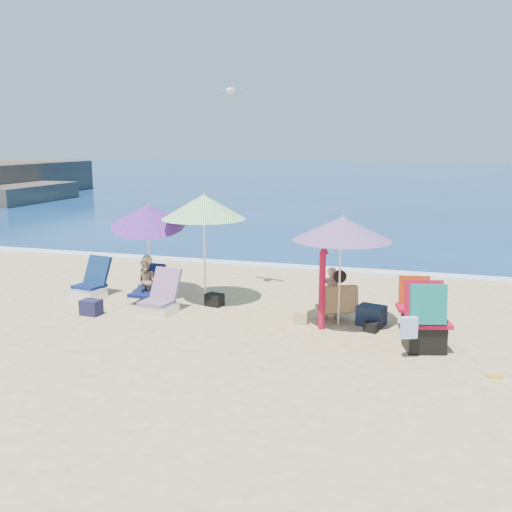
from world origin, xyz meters
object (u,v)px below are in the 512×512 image
(umbrella_turquoise, at_px, (342,229))
(camp_chair_right, at_px, (425,326))
(person_center, at_px, (334,295))
(umbrella_blue, at_px, (147,216))
(seagull, at_px, (231,91))
(furled_umbrella, at_px, (322,283))
(umbrella_striped, at_px, (204,207))
(person_left, at_px, (147,281))
(chair_rainbow, at_px, (160,301))
(camp_chair_left, at_px, (417,315))
(chair_navy, at_px, (91,286))

(umbrella_turquoise, xyz_separation_m, camp_chair_right, (1.41, -0.84, -1.32))
(umbrella_turquoise, xyz_separation_m, person_center, (-0.14, 0.26, -1.24))
(umbrella_blue, relative_size, camp_chair_right, 1.88)
(seagull, bearing_deg, furled_umbrella, -37.99)
(umbrella_striped, bearing_deg, furled_umbrella, -20.75)
(umbrella_blue, bearing_deg, furled_umbrella, -15.86)
(person_left, xyz_separation_m, seagull, (1.45, 1.03, 3.69))
(chair_rainbow, xyz_separation_m, camp_chair_left, (4.64, 0.23, 0.06))
(umbrella_striped, relative_size, chair_navy, 2.47)
(umbrella_striped, bearing_deg, seagull, 66.56)
(chair_rainbow, bearing_deg, umbrella_striped, 54.65)
(umbrella_striped, distance_m, person_left, 1.88)
(chair_rainbow, distance_m, person_center, 3.24)
(umbrella_blue, bearing_deg, umbrella_striped, -5.50)
(chair_rainbow, bearing_deg, furled_umbrella, -2.41)
(umbrella_turquoise, height_order, person_left, umbrella_turquoise)
(umbrella_turquoise, height_order, umbrella_blue, umbrella_blue)
(umbrella_striped, xyz_separation_m, chair_navy, (-2.44, -0.22, -1.70))
(umbrella_striped, distance_m, umbrella_blue, 1.29)
(umbrella_blue, height_order, furled_umbrella, umbrella_blue)
(camp_chair_left, height_order, camp_chair_right, camp_chair_right)
(camp_chair_left, bearing_deg, umbrella_turquoise, -174.98)
(chair_navy, height_order, camp_chair_left, camp_chair_left)
(chair_rainbow, xyz_separation_m, seagull, (0.91, 1.57, 3.91))
(camp_chair_right, bearing_deg, umbrella_turquoise, 149.34)
(furled_umbrella, bearing_deg, camp_chair_right, -19.19)
(camp_chair_left, bearing_deg, seagull, 160.33)
(chair_navy, height_order, person_left, person_left)
(umbrella_blue, xyz_separation_m, camp_chair_left, (5.32, -0.70, -1.42))
(person_left, bearing_deg, umbrella_striped, 13.87)
(umbrella_striped, height_order, chair_rainbow, umbrella_striped)
(umbrella_turquoise, xyz_separation_m, furled_umbrella, (-0.27, -0.25, -0.90))
(chair_rainbow, bearing_deg, person_center, 6.85)
(umbrella_turquoise, bearing_deg, umbrella_striped, 165.91)
(person_left, bearing_deg, chair_rainbow, -44.85)
(umbrella_turquoise, bearing_deg, chair_rainbow, -177.92)
(furled_umbrella, relative_size, camp_chair_left, 1.64)
(person_center, xyz_separation_m, person_left, (-3.75, 0.16, -0.03))
(camp_chair_left, distance_m, person_left, 5.19)
(seagull, bearing_deg, camp_chair_right, -30.62)
(umbrella_blue, relative_size, chair_rainbow, 2.59)
(camp_chair_right, bearing_deg, umbrella_striped, 159.87)
(umbrella_turquoise, bearing_deg, camp_chair_right, -30.66)
(furled_umbrella, bearing_deg, umbrella_blue, 164.14)
(umbrella_blue, height_order, camp_chair_right, umbrella_blue)
(umbrella_turquoise, distance_m, furled_umbrella, 0.97)
(umbrella_turquoise, bearing_deg, camp_chair_left, 5.02)
(umbrella_blue, height_order, chair_navy, umbrella_blue)
(umbrella_turquoise, xyz_separation_m, person_left, (-3.89, 0.42, -1.28))
(seagull, bearing_deg, umbrella_striped, -113.44)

